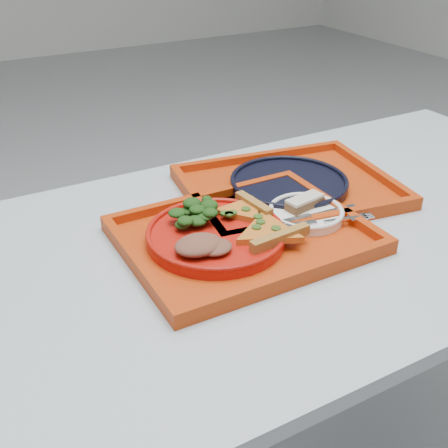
{
  "coord_description": "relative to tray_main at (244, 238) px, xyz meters",
  "views": [
    {
      "loc": [
        -0.59,
        -0.78,
        1.31
      ],
      "look_at": [
        -0.14,
        0.03,
        0.78
      ],
      "focal_mm": 45.0,
      "sensor_mm": 36.0,
      "label": 1
    }
  ],
  "objects": [
    {
      "name": "salad_heap",
      "position": [
        -0.07,
        0.07,
        0.05
      ],
      "size": [
        0.09,
        0.08,
        0.04
      ],
      "primitive_type": "ellipsoid",
      "color": "black",
      "rests_on": "dinner_plate"
    },
    {
      "name": "navy_plate",
      "position": [
        0.19,
        0.13,
        0.01
      ],
      "size": [
        0.26,
        0.26,
        0.02
      ],
      "primitive_type": "cylinder",
      "color": "black",
      "rests_on": "tray_far"
    },
    {
      "name": "tray_main",
      "position": [
        0.0,
        0.0,
        0.0
      ],
      "size": [
        0.45,
        0.35,
        0.01
      ],
      "primitive_type": "cube",
      "rotation": [
        0.0,
        0.0,
        -0.0
      ],
      "color": "#AA2F08",
      "rests_on": "table"
    },
    {
      "name": "fork",
      "position": [
        0.15,
        -0.05,
        0.02
      ],
      "size": [
        0.18,
        0.07,
        0.01
      ],
      "primitive_type": "cube",
      "rotation": [
        0.0,
        0.0,
        -0.24
      ],
      "color": "silver",
      "rests_on": "side_plate"
    },
    {
      "name": "table",
      "position": [
        0.11,
        0.0,
        -0.08
      ],
      "size": [
        1.6,
        0.8,
        0.75
      ],
      "color": "#A8B5BD",
      "rests_on": "ground"
    },
    {
      "name": "meat_portion",
      "position": [
        -0.11,
        -0.03,
        0.04
      ],
      "size": [
        0.09,
        0.07,
        0.03
      ],
      "primitive_type": "ellipsoid",
      "color": "brown",
      "rests_on": "dinner_plate"
    },
    {
      "name": "knife",
      "position": [
        0.15,
        -0.02,
        0.02
      ],
      "size": [
        0.19,
        0.03,
        0.01
      ],
      "primitive_type": "cube",
      "rotation": [
        0.0,
        0.0,
        -0.07
      ],
      "color": "silver",
      "rests_on": "side_plate"
    },
    {
      "name": "pizza_slice_b",
      "position": [
        0.03,
        0.05,
        0.03
      ],
      "size": [
        0.12,
        0.11,
        0.02
      ],
      "primitive_type": null,
      "rotation": [
        0.0,
        0.0,
        3.25
      ],
      "color": "orange",
      "rests_on": "dinner_plate"
    },
    {
      "name": "dinner_plate",
      "position": [
        -0.05,
        0.01,
        0.02
      ],
      "size": [
        0.26,
        0.26,
        0.02
      ],
      "primitive_type": "cylinder",
      "color": "#AF150B",
      "rests_on": "tray_main"
    },
    {
      "name": "pizza_slice_a",
      "position": [
        0.03,
        -0.04,
        0.03
      ],
      "size": [
        0.14,
        0.15,
        0.02
      ],
      "primitive_type": null,
      "rotation": [
        0.0,
        0.0,
        1.66
      ],
      "color": "orange",
      "rests_on": "dinner_plate"
    },
    {
      "name": "tray_far",
      "position": [
        0.19,
        0.13,
        0.0
      ],
      "size": [
        0.5,
        0.41,
        0.01
      ],
      "primitive_type": "cube",
      "rotation": [
        0.0,
        0.0,
        -0.15
      ],
      "color": "#AA2F08",
      "rests_on": "table"
    },
    {
      "name": "side_plate",
      "position": [
        0.14,
        0.0,
        0.01
      ],
      "size": [
        0.15,
        0.15,
        0.01
      ],
      "primitive_type": "cylinder",
      "color": "white",
      "rests_on": "tray_main"
    },
    {
      "name": "dessert_bar",
      "position": [
        0.15,
        0.02,
        0.03
      ],
      "size": [
        0.09,
        0.05,
        0.02
      ],
      "rotation": [
        0.0,
        0.0,
        0.17
      ],
      "color": "#472F17",
      "rests_on": "side_plate"
    }
  ]
}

